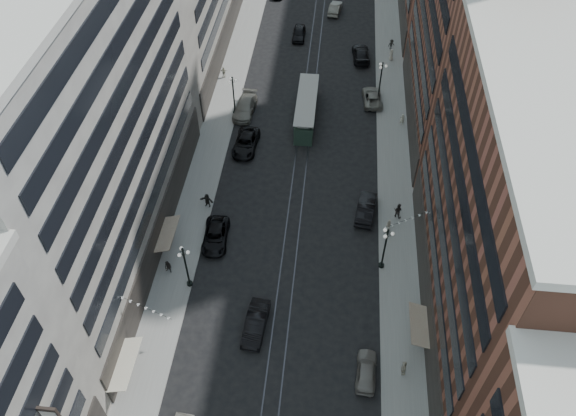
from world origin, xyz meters
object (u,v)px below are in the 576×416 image
at_px(lamppost_sw_far, 186,266).
at_px(car_12, 361,54).
at_px(car_4, 366,371).
at_px(car_10, 366,208).
at_px(lamppost_sw_mid, 234,94).
at_px(car_7, 246,143).
at_px(pedestrian_9, 391,44).
at_px(lamppost_se_mid, 381,80).
at_px(pedestrian_4, 404,368).
at_px(pedestrian_8, 402,119).
at_px(pedestrian_2, 168,267).
at_px(pedestrian_extra_2, 391,55).
at_px(car_5, 256,324).
at_px(pedestrian_extra_0, 389,226).
at_px(car_11, 372,97).
at_px(car_8, 245,107).
at_px(pedestrian_6, 224,72).
at_px(car_13, 299,33).
at_px(streetcar, 306,110).
at_px(pedestrian_7, 398,210).
at_px(lamppost_se_far, 385,247).
at_px(pedestrian_5, 207,200).
at_px(car_2, 216,236).

bearing_deg(lamppost_sw_far, car_12, 69.01).
height_order(car_4, car_10, car_10).
bearing_deg(lamppost_sw_mid, car_7, -69.59).
bearing_deg(lamppost_sw_mid, pedestrian_9, 40.61).
relative_size(lamppost_se_mid, pedestrian_4, 3.01).
bearing_deg(pedestrian_8, pedestrian_2, 46.47).
bearing_deg(pedestrian_extra_2, car_5, 2.10).
bearing_deg(pedestrian_extra_0, lamppost_sw_mid, 124.05).
bearing_deg(car_10, car_11, -84.46).
height_order(car_7, car_8, car_8).
bearing_deg(car_8, lamppost_sw_far, -87.90).
bearing_deg(lamppost_sw_far, lamppost_se_mid, 60.10).
bearing_deg(pedestrian_6, car_11, 158.89).
bearing_deg(pedestrian_4, lamppost_sw_mid, 25.53).
height_order(pedestrian_6, pedestrian_extra_2, pedestrian_extra_2).
distance_m(lamppost_sw_far, pedestrian_6, 35.11).
relative_size(car_7, pedestrian_6, 3.50).
bearing_deg(car_11, car_7, 30.56).
height_order(car_12, car_13, car_12).
distance_m(lamppost_sw_mid, streetcar, 9.35).
height_order(pedestrian_8, pedestrian_extra_2, pedestrian_extra_2).
relative_size(car_5, pedestrian_extra_0, 3.13).
xyz_separation_m(lamppost_sw_mid, pedestrian_7, (20.16, -16.12, -2.01)).
bearing_deg(car_8, lamppost_se_far, -49.17).
relative_size(car_7, pedestrian_8, 3.53).
bearing_deg(pedestrian_2, car_7, 93.08).
xyz_separation_m(car_5, pedestrian_2, (-9.33, 5.36, 0.11)).
bearing_deg(pedestrian_extra_2, lamppost_sw_far, -7.68).
bearing_deg(lamppost_se_far, car_8, 126.10).
bearing_deg(pedestrian_2, car_8, 99.06).
bearing_deg(pedestrian_extra_2, pedestrian_8, 21.90).
xyz_separation_m(lamppost_se_mid, streetcar, (-9.20, -5.01, -1.69)).
relative_size(lamppost_sw_far, car_4, 1.31).
distance_m(car_12, car_13, 10.57).
bearing_deg(car_13, pedestrian_9, -8.19).
bearing_deg(pedestrian_6, car_7, 98.61).
relative_size(lamppost_sw_mid, pedestrian_7, 2.96).
relative_size(pedestrian_5, pedestrian_extra_2, 1.04).
bearing_deg(lamppost_se_far, car_2, 173.99).
distance_m(lamppost_se_far, pedestrian_7, 7.38).
xyz_separation_m(car_7, pedestrian_7, (17.76, -9.67, 0.28)).
height_order(lamppost_sw_mid, lamppost_se_mid, same).
bearing_deg(pedestrian_4, car_5, 71.52).
bearing_deg(car_11, pedestrian_8, 123.11).
bearing_deg(pedestrian_9, lamppost_se_mid, -122.37).
bearing_deg(car_5, pedestrian_4, -8.91).
bearing_deg(pedestrian_2, car_2, 66.79).
relative_size(car_5, pedestrian_9, 3.26).
height_order(car_2, car_13, car_13).
height_order(car_2, car_7, car_7).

